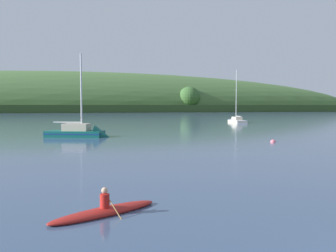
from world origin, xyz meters
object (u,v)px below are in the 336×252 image
(sailboat_near_mooring, at_px, (236,122))
(canoe_with_paddler, at_px, (105,211))
(sailboat_midwater_white, at_px, (82,135))
(mooring_buoy_off_fishing_boat, at_px, (273,142))

(sailboat_near_mooring, height_order, canoe_with_paddler, sailboat_near_mooring)
(sailboat_midwater_white, bearing_deg, sailboat_near_mooring, 60.79)
(canoe_with_paddler, bearing_deg, mooring_buoy_off_fishing_boat, 20.87)
(sailboat_near_mooring, bearing_deg, sailboat_midwater_white, 137.14)
(sailboat_midwater_white, distance_m, canoe_with_paddler, 31.32)
(canoe_with_paddler, xyz_separation_m, mooring_buoy_off_fishing_boat, (19.33, 19.20, -0.10))
(canoe_with_paddler, distance_m, mooring_buoy_off_fishing_boat, 27.24)
(sailboat_near_mooring, xyz_separation_m, canoe_with_paddler, (-35.71, -57.71, -0.14))
(sailboat_near_mooring, xyz_separation_m, sailboat_midwater_white, (-34.21, -26.42, -0.03))
(sailboat_midwater_white, height_order, mooring_buoy_off_fishing_boat, sailboat_midwater_white)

